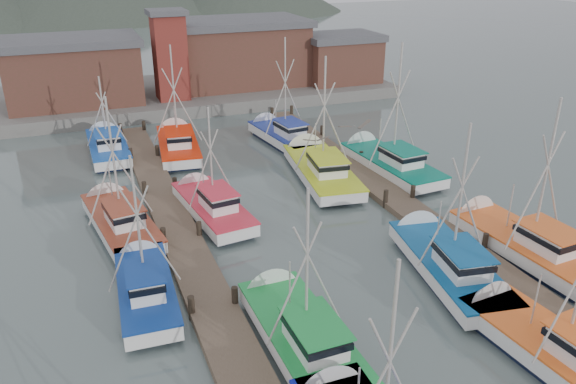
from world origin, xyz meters
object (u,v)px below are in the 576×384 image
object	(u,v)px
lookout_tower	(170,54)
boat_4	(299,332)
boat_1	(549,346)
boat_8	(210,205)
boat_12	(178,144)

from	to	relation	value
lookout_tower	boat_4	distance (m)	38.76
boat_1	boat_4	size ratio (longest dim) A/B	1.01
boat_4	boat_8	xyz separation A→B (m)	(-0.36, 13.42, -0.00)
boat_4	boat_1	bearing A→B (deg)	-27.36
boat_1	boat_4	world-z (taller)	boat_1
lookout_tower	boat_12	world-z (taller)	lookout_tower
boat_8	boat_12	xyz separation A→B (m)	(0.47, 12.34, 0.01)
boat_12	lookout_tower	bearing A→B (deg)	87.15
boat_12	boat_8	bearing A→B (deg)	-85.38
boat_8	lookout_tower	bearing A→B (deg)	77.18
lookout_tower	boat_1	xyz separation A→B (m)	(6.68, -42.87, -4.87)
lookout_tower	boat_4	size ratio (longest dim) A/B	0.93
lookout_tower	boat_1	world-z (taller)	lookout_tower
lookout_tower	boat_12	bearing A→B (deg)	-99.65
boat_4	boat_12	bearing A→B (deg)	89.04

